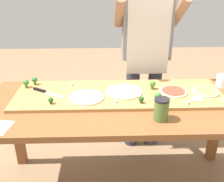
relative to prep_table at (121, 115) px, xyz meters
name	(u,v)px	position (x,y,z in m)	size (l,w,h in m)	color
prep_table	(121,115)	(0.00, 0.00, 0.00)	(1.84, 0.77, 0.77)	brown
cutting_board	(119,94)	(-0.01, 0.10, 0.11)	(1.46, 0.46, 0.02)	#B27F47
chefs_knife	(44,91)	(-0.54, 0.13, 0.13)	(0.24, 0.16, 0.02)	#B7BABF
pizza_whole_cheese_artichoke	(124,91)	(0.03, 0.11, 0.13)	(0.26, 0.26, 0.02)	beige
pizza_whole_tomato_red	(173,91)	(0.38, 0.10, 0.13)	(0.20, 0.20, 0.02)	beige
pizza_whole_white_garlic	(87,97)	(-0.23, 0.03, 0.13)	(0.24, 0.24, 0.02)	beige
pizza_whole_pesto_green	(206,91)	(0.61, 0.09, 0.13)	(0.19, 0.19, 0.02)	beige
pizza_slice_near_left	(197,99)	(0.51, -0.02, 0.13)	(0.07, 0.07, 0.01)	beige
broccoli_floret_back_right	(152,84)	(0.24, 0.16, 0.16)	(0.05, 0.05, 0.07)	#487A23
broccoli_floret_back_mid	(51,100)	(-0.46, -0.04, 0.14)	(0.03, 0.03, 0.04)	#2C5915
broccoli_floret_front_right	(158,96)	(0.24, -0.04, 0.16)	(0.05, 0.05, 0.07)	#487A23
broccoli_floret_center_left	(35,80)	(-0.64, 0.27, 0.16)	(0.04, 0.04, 0.06)	#3F7220
broccoli_floret_front_mid	(26,83)	(-0.69, 0.22, 0.16)	(0.04, 0.04, 0.06)	#487A23
broccoli_floret_back_left	(141,99)	(0.13, -0.05, 0.15)	(0.04, 0.04, 0.05)	#2C5915
cheese_crumble_a	(224,99)	(0.69, -0.04, 0.13)	(0.02, 0.02, 0.02)	silver
cheese_crumble_b	(116,101)	(-0.03, -0.04, 0.13)	(0.02, 0.02, 0.02)	white
cheese_crumble_c	(187,102)	(0.43, -0.07, 0.13)	(0.02, 0.02, 0.02)	silver
cheese_crumble_d	(166,99)	(0.30, -0.02, 0.13)	(0.02, 0.02, 0.02)	silver
cheese_crumble_e	(72,84)	(-0.35, 0.25, 0.13)	(0.02, 0.02, 0.02)	silver
flour_cup	(223,81)	(0.80, 0.24, 0.14)	(0.10, 0.10, 0.09)	white
sauce_jar	(161,109)	(0.22, -0.22, 0.17)	(0.09, 0.09, 0.14)	#517033
recipe_note	(0,127)	(-0.71, -0.28, 0.10)	(0.11, 0.15, 0.00)	white
cook_center	(146,46)	(0.25, 0.57, 0.33)	(0.54, 0.39, 1.67)	#333847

